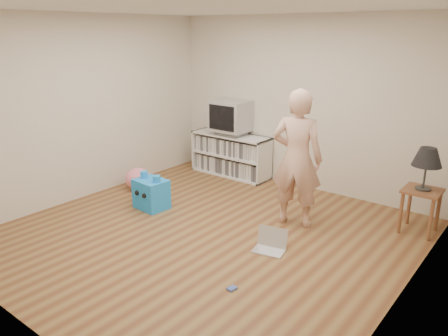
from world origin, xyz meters
The scene contains 13 objects.
ground centered at (0.00, 0.00, 0.00)m, with size 4.50×4.50×0.00m, color brown.
walls centered at (0.00, 0.00, 1.30)m, with size 4.52×4.52×2.60m.
ceiling centered at (0.00, 0.00, 2.60)m, with size 4.50×4.50×0.01m, color white.
media_unit centered at (-1.17, 2.04, 0.35)m, with size 1.40×0.45×0.70m.
dvd_deck centered at (-1.17, 2.02, 0.73)m, with size 0.45×0.35×0.07m, color gray.
crt_tv centered at (-1.17, 2.02, 1.02)m, with size 0.60×0.53×0.50m.
side_table centered at (1.99, 1.65, 0.42)m, with size 0.42×0.42×0.55m.
table_lamp centered at (1.99, 1.65, 0.94)m, with size 0.34×0.34×0.52m.
person centered at (0.68, 0.92, 0.86)m, with size 0.63×0.41×1.72m, color beige.
laptop centered at (0.82, 0.15, 0.07)m, with size 0.40×0.34×0.24m.
playing_cards centered at (0.96, -0.76, 0.01)m, with size 0.07×0.09×0.02m, color #465EBA.
plush_blue centered at (-1.13, 0.15, 0.21)m, with size 0.46×0.41×0.50m.
plush_pink centered at (-1.86, 0.55, 0.17)m, with size 0.39×0.39×0.34m, color pink.
Camera 1 is at (3.14, -3.65, 2.36)m, focal length 35.00 mm.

